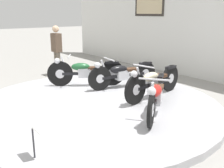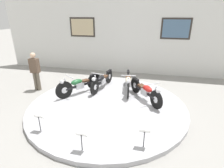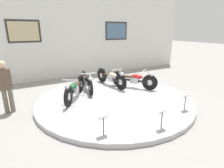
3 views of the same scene
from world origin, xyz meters
name	(u,v)px [view 3 (image 3 of 3)]	position (x,y,z in m)	size (l,w,h in m)	color
ground_plane	(114,101)	(0.00, 0.00, 0.00)	(60.00, 60.00, 0.00)	gray
display_platform	(114,99)	(0.00, 0.00, 0.07)	(5.36, 5.36, 0.13)	#ADADB2
back_wall	(76,35)	(0.00, 4.13, 2.16)	(14.00, 0.22, 4.32)	silver
motorcycle_green	(75,88)	(-1.26, 0.54, 0.53)	(1.20, 1.68, 0.81)	black
motorcycle_black	(87,81)	(-0.54, 1.22, 0.50)	(0.54, 1.94, 0.78)	black
motorcycle_cream	(111,77)	(0.54, 1.22, 0.52)	(0.54, 1.99, 0.80)	black
motorcycle_red	(135,79)	(1.26, 0.54, 0.51)	(1.19, 1.64, 0.79)	black
info_placard_front_left	(103,120)	(-1.35, -1.90, 0.50)	(0.26, 0.11, 0.51)	#333338
info_placard_front_centre	(162,115)	(0.00, -2.33, 0.50)	(0.26, 0.11, 0.51)	#333338
info_placard_front_right	(186,99)	(1.35, -1.90, 0.50)	(0.26, 0.11, 0.51)	#333338
visitor_standing	(5,84)	(-3.26, 0.77, 0.90)	(0.36, 0.22, 1.61)	#6B6051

